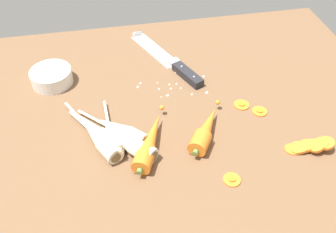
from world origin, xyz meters
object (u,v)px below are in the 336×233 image
(parsnip_back, at_px, (101,138))
(carrot_slice_stray_far, at_px, (232,179))
(whole_carrot_second, at_px, (206,130))
(parsnip_outer, at_px, (98,137))
(carrot_slice_stack, at_px, (309,146))
(parsnip_mid_left, at_px, (121,131))
(carrot_slice_stray_mid, at_px, (260,111))
(whole_carrot, at_px, (150,142))
(chefs_knife, at_px, (162,55))
(prep_bowl, at_px, (51,76))
(parsnip_mid_right, at_px, (126,142))
(parsnip_front, at_px, (111,136))
(carrot_slice_stray_near, at_px, (242,106))

(parsnip_back, xyz_separation_m, carrot_slice_stray_far, (0.26, -0.16, -0.02))
(whole_carrot_second, relative_size, parsnip_outer, 0.73)
(parsnip_outer, relative_size, carrot_slice_stack, 2.07)
(parsnip_mid_left, relative_size, carrot_slice_stray_mid, 4.29)
(whole_carrot_second, xyz_separation_m, carrot_slice_stray_mid, (0.16, 0.06, -0.02))
(parsnip_back, bearing_deg, carrot_slice_stack, -13.23)
(whole_carrot, bearing_deg, chefs_knife, 75.21)
(parsnip_outer, relative_size, prep_bowl, 1.99)
(parsnip_mid_right, height_order, carrot_slice_stray_far, parsnip_mid_right)
(chefs_knife, height_order, whole_carrot, whole_carrot)
(parsnip_front, bearing_deg, carrot_slice_stack, -13.79)
(whole_carrot_second, bearing_deg, chefs_knife, 96.75)
(parsnip_back, distance_m, carrot_slice_stray_near, 0.36)
(whole_carrot_second, relative_size, parsnip_mid_left, 1.00)
(chefs_knife, bearing_deg, carrot_slice_stray_mid, -55.18)
(chefs_knife, relative_size, parsnip_mid_left, 2.07)
(prep_bowl, bearing_deg, whole_carrot, -52.19)
(whole_carrot, bearing_deg, parsnip_mid_right, 165.75)
(chefs_knife, xyz_separation_m, whole_carrot_second, (0.04, -0.34, 0.01))
(prep_bowl, bearing_deg, parsnip_front, -61.13)
(carrot_slice_stack, bearing_deg, parsnip_back, 166.77)
(carrot_slice_stray_mid, bearing_deg, chefs_knife, 124.82)
(parsnip_front, height_order, carrot_slice_stray_near, parsnip_front)
(carrot_slice_stray_far, bearing_deg, parsnip_mid_right, 147.18)
(chefs_knife, relative_size, parsnip_back, 1.90)
(parsnip_back, distance_m, carrot_slice_stray_far, 0.30)
(parsnip_outer, bearing_deg, carrot_slice_stack, -13.41)
(chefs_knife, relative_size, whole_carrot_second, 2.07)
(parsnip_back, xyz_separation_m, prep_bowl, (-0.12, 0.25, 0.00))
(parsnip_front, relative_size, parsnip_mid_left, 1.24)
(carrot_slice_stack, height_order, prep_bowl, prep_bowl)
(chefs_knife, distance_m, prep_bowl, 0.32)
(parsnip_mid_right, bearing_deg, carrot_slice_stack, -11.81)
(prep_bowl, bearing_deg, carrot_slice_stack, -32.00)
(parsnip_mid_right, bearing_deg, parsnip_back, 156.91)
(parsnip_front, bearing_deg, carrot_slice_stray_mid, 5.01)
(whole_carrot_second, relative_size, carrot_slice_stray_far, 4.29)
(whole_carrot_second, distance_m, parsnip_mid_left, 0.19)
(carrot_slice_stray_near, relative_size, carrot_slice_stray_far, 1.06)
(whole_carrot_second, xyz_separation_m, carrot_slice_stray_near, (0.12, 0.08, -0.02))
(parsnip_mid_left, distance_m, carrot_slice_stack, 0.43)
(chefs_knife, relative_size, prep_bowl, 3.01)
(chefs_knife, height_order, carrot_slice_stray_mid, chefs_knife)
(carrot_slice_stray_near, distance_m, prep_bowl, 0.51)
(parsnip_mid_right, bearing_deg, parsnip_outer, 156.59)
(carrot_slice_stray_mid, height_order, carrot_slice_stray_far, same)
(carrot_slice_stray_mid, bearing_deg, parsnip_front, -174.99)
(whole_carrot, bearing_deg, carrot_slice_stray_mid, 13.35)
(chefs_knife, xyz_separation_m, parsnip_mid_left, (-0.15, -0.30, 0.01))
(parsnip_front, distance_m, carrot_slice_stray_far, 0.28)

